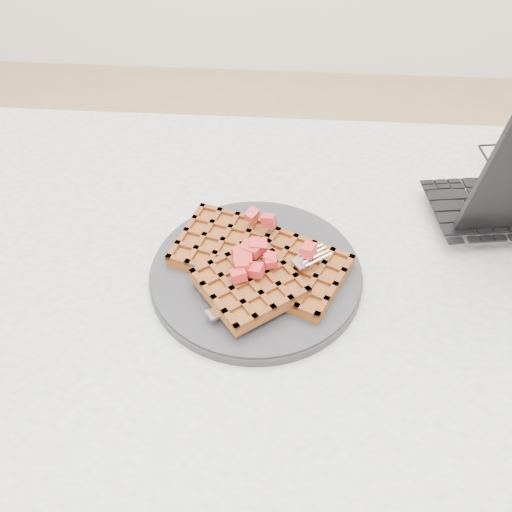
% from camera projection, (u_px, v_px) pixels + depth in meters
% --- Properties ---
extents(table, '(1.20, 0.80, 0.75)m').
position_uv_depth(table, '(293.00, 349.00, 0.79)').
color(table, beige).
rests_on(table, ground).
extents(plate, '(0.27, 0.27, 0.02)m').
position_uv_depth(plate, '(256.00, 274.00, 0.72)').
color(plate, black).
rests_on(plate, table).
extents(waffles, '(0.24, 0.22, 0.03)m').
position_uv_depth(waffles, '(256.00, 265.00, 0.70)').
color(waffles, brown).
rests_on(waffles, plate).
extents(strawberry_pile, '(0.15, 0.15, 0.02)m').
position_uv_depth(strawberry_pile, '(256.00, 248.00, 0.69)').
color(strawberry_pile, maroon).
rests_on(strawberry_pile, waffles).
extents(fork, '(0.16, 0.13, 0.02)m').
position_uv_depth(fork, '(278.00, 284.00, 0.69)').
color(fork, silver).
rests_on(fork, plate).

